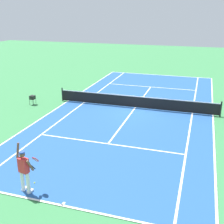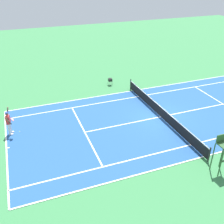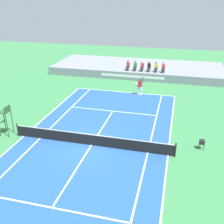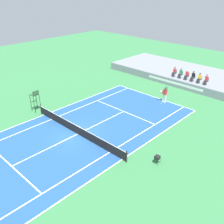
% 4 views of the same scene
% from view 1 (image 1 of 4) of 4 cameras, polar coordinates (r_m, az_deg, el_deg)
% --- Properties ---
extents(ground_plane, '(80.00, 80.00, 0.00)m').
position_cam_1_polar(ground_plane, '(21.54, 4.58, 0.78)').
color(ground_plane, '#387F47').
extents(court, '(11.08, 23.88, 0.03)m').
position_cam_1_polar(court, '(21.53, 4.58, 0.81)').
color(court, '#235193').
rests_on(court, ground).
extents(net, '(11.98, 0.10, 1.07)m').
position_cam_1_polar(net, '(21.37, 4.62, 2.11)').
color(net, black).
rests_on(net, ground).
extents(tennis_player, '(0.83, 0.61, 2.08)m').
position_cam_1_polar(tennis_player, '(12.01, -16.86, -10.90)').
color(tennis_player, white).
rests_on(tennis_player, ground).
extents(tennis_ball, '(0.07, 0.07, 0.07)m').
position_cam_1_polar(tennis_ball, '(12.94, -15.02, -13.31)').
color(tennis_ball, '#D1E533').
rests_on(tennis_ball, ground).
extents(ball_hopper, '(0.36, 0.36, 0.70)m').
position_cam_1_polar(ball_hopper, '(22.95, -15.41, 2.81)').
color(ball_hopper, black).
rests_on(ball_hopper, ground).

